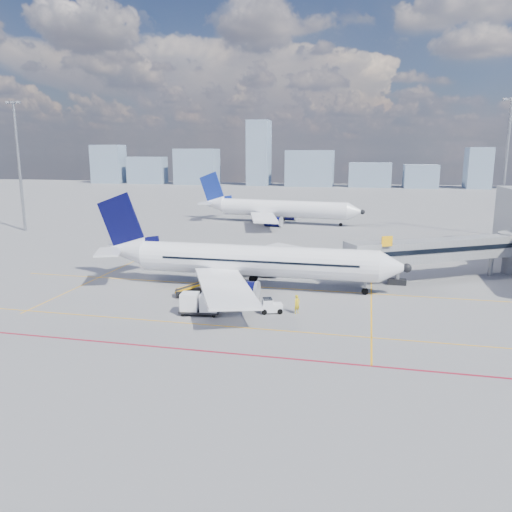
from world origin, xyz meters
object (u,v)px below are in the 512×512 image
Objects in this scene: second_aircraft at (276,209)px; belt_loader at (196,291)px; main_aircraft at (243,261)px; ramp_worker at (297,304)px; baggage_tug at (270,306)px; cargo_dolly at (200,303)px.

second_aircraft is 59.91m from belt_loader.
ramp_worker is (7.63, -8.38, -2.27)m from main_aircraft.
belt_loader is (-4.15, -4.87, -2.59)m from main_aircraft.
second_aircraft is at bearing 80.50° from baggage_tug.
main_aircraft is 0.97× the size of second_aircraft.
belt_loader is at bearing -130.22° from main_aircraft.
ramp_worker is at bearing -69.16° from second_aircraft.
belt_loader reaches higher than baggage_tug.
second_aircraft reaches higher than baggage_tug.
ramp_worker is (2.64, 0.39, 0.24)m from baggage_tug.
cargo_dolly is at bearing 144.26° from ramp_worker.
ramp_worker is (9.29, 2.45, -0.23)m from cargo_dolly.
second_aircraft reaches higher than cargo_dolly.
main_aircraft is 6.90m from belt_loader.
baggage_tug is at bearing -71.51° from second_aircraft.
baggage_tug is 1.27× the size of ramp_worker.
main_aircraft is at bearing 81.83° from ramp_worker.
belt_loader is (-2.49, 5.96, -0.55)m from cargo_dolly.
cargo_dolly is at bearing 177.77° from baggage_tug.
main_aircraft is 9.15× the size of cargo_dolly.
main_aircraft reaches higher than belt_loader.
second_aircraft is at bearing 87.75° from cargo_dolly.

